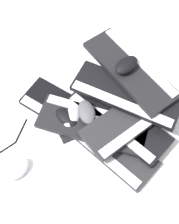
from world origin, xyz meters
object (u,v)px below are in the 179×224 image
keyboard_2 (70,114)px  keyboard_5 (134,116)px  keyboard_4 (119,119)px  mouse_1 (126,65)px  keyboard_3 (92,124)px  keyboard_6 (126,95)px  mouse_2 (17,169)px  keyboard_7 (130,69)px  mouse_3 (67,118)px  keyboard_0 (106,142)px  mouse_0 (72,116)px  keyboard_1 (103,106)px  mouse_4 (87,112)px

keyboard_2 → keyboard_5: size_ratio=0.94×
keyboard_4 → mouse_1: mouse_1 is taller
keyboard_4 → mouse_1: bearing=152.3°
keyboard_3 → keyboard_5: size_ratio=0.95×
keyboard_6 → mouse_2: 0.52m
keyboard_7 → mouse_3: 0.33m
keyboard_0 → keyboard_4: size_ratio=1.00×
keyboard_6 → mouse_0: keyboard_6 is taller
keyboard_1 → keyboard_7: keyboard_7 is taller
keyboard_0 → mouse_2: mouse_2 is taller
keyboard_2 → mouse_0: (0.03, -0.00, 0.04)m
keyboard_1 → mouse_0: bearing=-81.1°
keyboard_0 → keyboard_3: 0.09m
keyboard_1 → keyboard_7: size_ratio=0.98×
keyboard_2 → keyboard_7: (-0.06, 0.28, 0.12)m
mouse_3 → keyboard_0: bearing=13.2°
keyboard_2 → mouse_1: (-0.06, 0.26, 0.16)m
keyboard_3 → keyboard_4: bearing=82.9°
keyboard_7 → mouse_4: (0.10, -0.22, -0.05)m
keyboard_0 → keyboard_5: bearing=108.5°
keyboard_4 → keyboard_6: 0.10m
mouse_2 → mouse_3: mouse_3 is taller
mouse_4 → keyboard_2: bearing=55.3°
mouse_1 → keyboard_7: bearing=-27.0°
keyboard_7 → keyboard_5: bearing=-15.5°
keyboard_7 → keyboard_2: bearing=-78.5°
keyboard_4 → mouse_4: (-0.06, -0.12, 0.04)m
mouse_2 → mouse_4: mouse_4 is taller
keyboard_6 → mouse_4: keyboard_6 is taller
keyboard_1 → keyboard_3: 0.11m
keyboard_4 → keyboard_6: size_ratio=1.10×
keyboard_4 → keyboard_7: 0.21m
keyboard_3 → mouse_4: mouse_4 is taller
keyboard_2 → keyboard_3: bearing=36.8°
keyboard_1 → mouse_4: (0.04, -0.08, 0.07)m
keyboard_7 → mouse_4: 0.25m
keyboard_6 → keyboard_3: bearing=-72.0°
keyboard_6 → mouse_0: 0.24m
keyboard_2 → keyboard_5: bearing=62.0°
mouse_3 → mouse_4: 0.09m
keyboard_0 → mouse_1: mouse_1 is taller
mouse_1 → mouse_3: bearing=173.0°
keyboard_6 → mouse_2: keyboard_6 is taller
mouse_2 → keyboard_7: bearing=-6.5°
mouse_2 → mouse_4: (-0.12, 0.32, 0.06)m
mouse_2 → mouse_3: bearing=1.0°
mouse_3 → mouse_0: bearing=57.1°
keyboard_3 → keyboard_7: 0.27m
keyboard_3 → mouse_3: mouse_3 is taller
keyboard_3 → mouse_0: bearing=-131.1°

